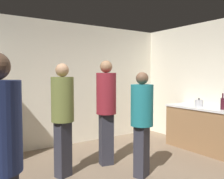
{
  "coord_description": "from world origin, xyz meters",
  "views": [
    {
      "loc": [
        -2.08,
        -2.43,
        1.56
      ],
      "look_at": [
        -0.05,
        0.58,
        1.34
      ],
      "focal_mm": 39.37,
      "sensor_mm": 36.0,
      "label": 1
    }
  ],
  "objects": [
    {
      "name": "person_in_teal_shirt",
      "position": [
        0.35,
        0.36,
        0.93
      ],
      "size": [
        0.45,
        0.45,
        1.6
      ],
      "rotation": [
        0.0,
        0.0,
        -1.17
      ],
      "color": "#2D2D38",
      "rests_on": "ground_plane"
    },
    {
      "name": "wine_bottle_on_counter",
      "position": [
        2.22,
        0.22,
        1.02
      ],
      "size": [
        0.08,
        0.08,
        0.31
      ],
      "color": "#3F141E",
      "rests_on": "kitchen_counter"
    },
    {
      "name": "person_in_maroon_shirt",
      "position": [
        0.18,
        1.09,
        1.06
      ],
      "size": [
        0.4,
        0.4,
        1.8
      ],
      "rotation": [
        0.0,
        0.0,
        -1.78
      ],
      "color": "#2D2D38",
      "rests_on": "ground_plane"
    },
    {
      "name": "wall_back",
      "position": [
        0.0,
        2.63,
        1.35
      ],
      "size": [
        5.32,
        0.06,
        2.7
      ],
      "primitive_type": "cube",
      "color": "silver",
      "rests_on": "ground_plane"
    },
    {
      "name": "kitchen_counter",
      "position": [
        2.28,
        0.35,
        0.45
      ],
      "size": [
        0.64,
        2.16,
        0.9
      ],
      "color": "olive",
      "rests_on": "ground_plane"
    },
    {
      "name": "kettle",
      "position": [
        2.23,
        0.74,
        0.97
      ],
      "size": [
        0.24,
        0.17,
        0.18
      ],
      "color": "#B2B2B7",
      "rests_on": "kitchen_counter"
    },
    {
      "name": "person_in_olive_shirt",
      "position": [
        -0.64,
        1.03,
        1.01
      ],
      "size": [
        0.43,
        0.43,
        1.73
      ],
      "rotation": [
        0.0,
        0.0,
        -1.23
      ],
      "color": "#2D2D38",
      "rests_on": "ground_plane"
    }
  ]
}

